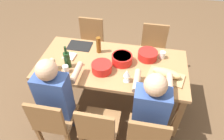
# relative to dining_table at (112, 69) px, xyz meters

# --- Properties ---
(ground_plane) EXTENTS (8.00, 8.00, 0.00)m
(ground_plane) POSITION_rel_dining_table_xyz_m (0.00, 0.00, -0.65)
(ground_plane) COLOR brown
(dining_table) EXTENTS (1.82, 0.87, 0.74)m
(dining_table) POSITION_rel_dining_table_xyz_m (0.00, 0.00, 0.00)
(dining_table) COLOR #9E7044
(dining_table) RESTS_ON ground_plane
(chair_near_left) EXTENTS (0.40, 0.40, 0.85)m
(chair_near_left) POSITION_rel_dining_table_xyz_m (-0.50, -0.76, -0.17)
(chair_near_left) COLOR olive
(chair_near_left) RESTS_ON ground_plane
(chair_far_left) EXTENTS (0.40, 0.40, 0.85)m
(chair_far_left) POSITION_rel_dining_table_xyz_m (-0.50, 0.76, -0.17)
(chair_far_left) COLOR olive
(chair_far_left) RESTS_ON ground_plane
(diner_far_left) EXTENTS (0.41, 0.53, 1.20)m
(diner_far_left) POSITION_rel_dining_table_xyz_m (-0.50, 0.57, 0.04)
(diner_far_left) COLOR #2D2D38
(diner_far_left) RESTS_ON ground_plane
(chair_near_right) EXTENTS (0.40, 0.40, 0.85)m
(chair_near_right) POSITION_rel_dining_table_xyz_m (0.50, -0.76, -0.17)
(chair_near_right) COLOR olive
(chair_near_right) RESTS_ON ground_plane
(chair_far_center) EXTENTS (0.40, 0.40, 0.85)m
(chair_far_center) POSITION_rel_dining_table_xyz_m (0.00, 0.76, -0.17)
(chair_far_center) COLOR olive
(chair_far_center) RESTS_ON ground_plane
(chair_far_right) EXTENTS (0.40, 0.40, 0.85)m
(chair_far_right) POSITION_rel_dining_table_xyz_m (0.50, 0.76, -0.17)
(chair_far_right) COLOR olive
(chair_far_right) RESTS_ON ground_plane
(diner_far_right) EXTENTS (0.41, 0.53, 1.20)m
(diner_far_right) POSITION_rel_dining_table_xyz_m (0.50, 0.57, 0.04)
(diner_far_right) COLOR #2D2D38
(diner_far_right) RESTS_ON ground_plane
(serving_bowl_salad) EXTENTS (0.24, 0.24, 0.11)m
(serving_bowl_salad) POSITION_rel_dining_table_xyz_m (0.09, 0.16, 0.15)
(serving_bowl_salad) COLOR red
(serving_bowl_salad) RESTS_ON dining_table
(serving_bowl_pasta) EXTENTS (0.25, 0.25, 0.11)m
(serving_bowl_pasta) POSITION_rel_dining_table_xyz_m (-0.12, -0.04, 0.15)
(serving_bowl_pasta) COLOR red
(serving_bowl_pasta) RESTS_ON dining_table
(serving_bowl_greens) EXTENTS (0.24, 0.24, 0.10)m
(serving_bowl_greens) POSITION_rel_dining_table_xyz_m (-0.42, -0.18, 0.14)
(serving_bowl_greens) COLOR red
(serving_bowl_greens) RESTS_ON dining_table
(cutting_board) EXTENTS (0.44, 0.31, 0.02)m
(cutting_board) POSITION_rel_dining_table_xyz_m (-0.65, 0.12, 0.10)
(cutting_board) COLOR tan
(cutting_board) RESTS_ON dining_table
(bread_loaf) EXTENTS (0.34, 0.19, 0.09)m
(bread_loaf) POSITION_rel_dining_table_xyz_m (-0.65, 0.12, 0.15)
(bread_loaf) COLOR tan
(bread_loaf) RESTS_ON cutting_board
(wine_bottle) EXTENTS (0.08, 0.08, 0.29)m
(wine_bottle) POSITION_rel_dining_table_xyz_m (0.51, 0.15, 0.19)
(wine_bottle) COLOR #193819
(wine_bottle) RESTS_ON dining_table
(beer_bottle) EXTENTS (0.06, 0.06, 0.22)m
(beer_bottle) POSITION_rel_dining_table_xyz_m (0.21, -0.19, 0.20)
(beer_bottle) COLOR brown
(beer_bottle) RESTS_ON dining_table
(wine_glass) EXTENTS (0.08, 0.08, 0.17)m
(wine_glass) POSITION_rel_dining_table_xyz_m (-0.22, 0.27, 0.20)
(wine_glass) COLOR silver
(wine_glass) RESTS_ON dining_table
(cup_near_left) EXTENTS (0.07, 0.07, 0.09)m
(cup_near_left) POSITION_rel_dining_table_xyz_m (-0.60, -0.22, 0.13)
(cup_near_left) COLOR white
(cup_near_left) RESTS_ON dining_table
(fork_far_left) EXTENTS (0.02, 0.17, 0.01)m
(fork_far_left) POSITION_rel_dining_table_xyz_m (-0.36, 0.27, 0.09)
(fork_far_left) COLOR silver
(fork_far_left) RESTS_ON dining_table
(placemat_near_right) EXTENTS (0.32, 0.23, 0.01)m
(placemat_near_right) POSITION_rel_dining_table_xyz_m (0.50, -0.27, 0.09)
(placemat_near_right) COLOR black
(placemat_near_right) RESTS_ON dining_table
(cup_far_right) EXTENTS (0.07, 0.07, 0.09)m
(cup_far_right) POSITION_rel_dining_table_xyz_m (0.50, 0.25, 0.13)
(cup_far_right) COLOR white
(cup_far_right) RESTS_ON dining_table
(fork_far_right) EXTENTS (0.04, 0.17, 0.01)m
(fork_far_right) POSITION_rel_dining_table_xyz_m (0.64, 0.27, 0.09)
(fork_far_right) COLOR silver
(fork_far_right) RESTS_ON dining_table
(carving_knife) EXTENTS (0.11, 0.22, 0.01)m
(carving_knife) POSITION_rel_dining_table_xyz_m (0.67, 0.24, 0.09)
(carving_knife) COLOR silver
(carving_knife) RESTS_ON dining_table
(napkin_stack) EXTENTS (0.15, 0.15, 0.02)m
(napkin_stack) POSITION_rel_dining_table_xyz_m (0.56, -0.02, 0.10)
(napkin_stack) COLOR white
(napkin_stack) RESTS_ON dining_table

